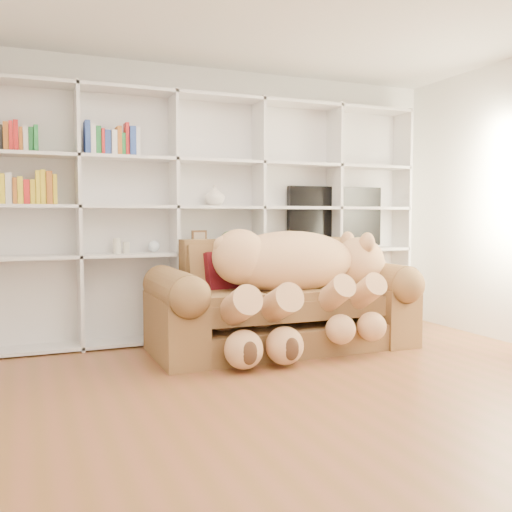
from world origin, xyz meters
name	(u,v)px	position (x,y,z in m)	size (l,w,h in m)	color
floor	(334,408)	(0.00, 0.00, 0.00)	(5.00, 5.00, 0.00)	brown
wall_back	(211,203)	(0.00, 2.50, 1.35)	(5.00, 0.02, 2.70)	white
bookshelf	(192,207)	(-0.24, 2.36, 1.31)	(4.43, 0.35, 2.40)	silver
sofa	(281,307)	(0.39, 1.64, 0.38)	(2.37, 1.02, 1.00)	brown
teddy_bear	(296,274)	(0.44, 1.44, 0.70)	(1.86, 1.00, 1.08)	#DEAE6F
throw_pillow	(224,273)	(-0.10, 1.81, 0.69)	(0.38, 0.12, 0.38)	#5E101A
tv	(335,218)	(1.37, 2.35, 1.19)	(1.13, 0.18, 0.67)	black
picture_frame	(199,240)	(-0.19, 2.30, 0.97)	(0.16, 0.03, 0.20)	#53351C
green_vase	(230,241)	(0.13, 2.30, 0.97)	(0.20, 0.20, 0.20)	#316039
figurine_tall	(117,246)	(-0.98, 2.30, 0.94)	(0.07, 0.07, 0.14)	beige
figurine_short	(126,248)	(-0.90, 2.30, 0.92)	(0.06, 0.06, 0.11)	beige
snow_globe	(154,246)	(-0.64, 2.30, 0.93)	(0.11, 0.11, 0.11)	silver
shelf_vase	(215,195)	(-0.03, 2.30, 1.42)	(0.19, 0.19, 0.20)	beige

